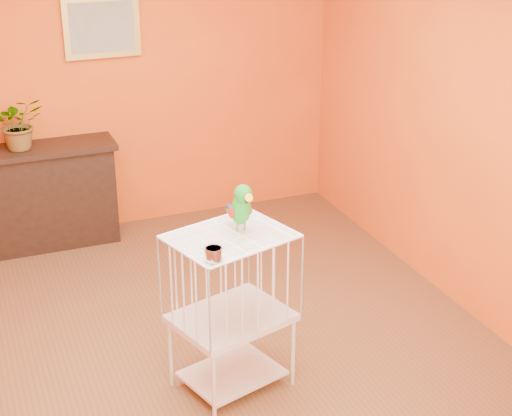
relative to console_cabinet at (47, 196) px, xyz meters
name	(u,v)px	position (x,y,z in m)	size (l,w,h in m)	color
ground	(192,355)	(0.60, -2.04, -0.43)	(4.50, 4.50, 0.00)	brown
room_shell	(183,121)	(0.60, -2.04, 1.15)	(4.50, 4.50, 4.50)	#E15715
console_cabinet	(47,196)	(0.00, 0.00, 0.00)	(1.17, 0.42, 0.87)	black
potted_plant	(20,129)	(-0.15, 0.00, 0.59)	(0.38, 0.42, 0.33)	#26722D
framed_picture	(102,27)	(0.60, 0.17, 1.32)	(0.62, 0.04, 0.50)	gold
birdcage	(231,310)	(0.73, -2.43, 0.09)	(0.77, 0.67, 1.01)	silver
feed_cup	(214,254)	(0.54, -2.69, 0.61)	(0.10, 0.10, 0.07)	silver
parrot	(241,206)	(0.81, -2.39, 0.72)	(0.14, 0.26, 0.29)	#59544C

